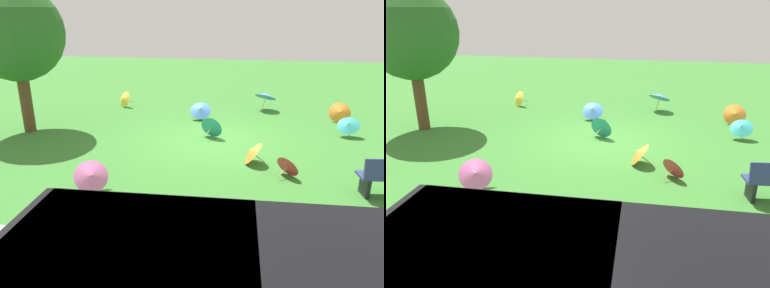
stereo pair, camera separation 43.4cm
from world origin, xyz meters
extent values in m
plane|color=#387A2D|center=(0.00, 0.00, 0.00)|extent=(40.00, 40.00, 0.00)
cube|color=black|center=(-0.11, 7.42, 1.25)|extent=(2.66, 2.03, 0.55)
cylinder|color=black|center=(0.63, 6.50, 0.38)|extent=(0.77, 0.25, 0.76)
cylinder|color=black|center=(-2.59, 6.35, 0.38)|extent=(0.77, 0.25, 0.76)
cube|color=black|center=(-3.68, 2.93, 0.23)|extent=(0.13, 0.41, 0.45)
cylinder|color=brown|center=(5.89, 0.06, 1.11)|extent=(0.37, 0.37, 2.21)
sphere|color=#286023|center=(5.89, 0.06, 3.08)|extent=(2.88, 2.88, 2.88)
cylinder|color=tan|center=(-2.03, 2.38, 0.17)|extent=(0.23, 0.26, 0.19)
cone|color=#D8383F|center=(-2.17, 2.22, 0.28)|extent=(0.70, 0.67, 0.57)
sphere|color=tan|center=(-2.20, 2.18, 0.31)|extent=(0.06, 0.06, 0.05)
cylinder|color=tan|center=(-1.48, 1.58, 0.15)|extent=(0.33, 0.03, 0.26)
cone|color=orange|center=(-1.27, 1.59, 0.31)|extent=(0.53, 0.68, 0.63)
sphere|color=tan|center=(-1.21, 1.59, 0.36)|extent=(0.05, 0.04, 0.05)
cylinder|color=tan|center=(0.61, -2.36, 0.17)|extent=(0.04, 0.29, 0.33)
cone|color=#4C8CE5|center=(0.60, -2.18, 0.38)|extent=(0.78, 0.71, 0.59)
sphere|color=tan|center=(0.59, -2.13, 0.44)|extent=(0.04, 0.05, 0.05)
cylinder|color=tan|center=(2.22, 3.49, 0.16)|extent=(0.22, 0.38, 0.32)
cone|color=pink|center=(2.11, 3.71, 0.35)|extent=(0.90, 0.82, 0.65)
sphere|color=tan|center=(2.08, 3.75, 0.38)|extent=(0.06, 0.06, 0.05)
cylinder|color=tan|center=(-4.25, -1.20, 0.18)|extent=(0.12, 0.27, 0.37)
cone|color=teal|center=(-4.19, -1.05, 0.41)|extent=(0.84, 0.80, 0.49)
sphere|color=tan|center=(-4.18, -1.02, 0.45)|extent=(0.05, 0.06, 0.05)
cylinder|color=tan|center=(3.80, -3.71, 0.22)|extent=(0.28, 0.33, 0.19)
cone|color=yellow|center=(3.97, -3.51, 0.33)|extent=(0.74, 0.70, 0.66)
sphere|color=tan|center=(4.00, -3.47, 0.35)|extent=(0.06, 0.06, 0.05)
cylinder|color=tan|center=(-1.65, -3.84, 0.27)|extent=(0.14, 0.25, 0.53)
cone|color=#4C8CE5|center=(-1.73, -3.98, 0.60)|extent=(1.13, 1.12, 0.51)
sphere|color=tan|center=(-1.74, -4.01, 0.68)|extent=(0.05, 0.06, 0.05)
cylinder|color=tan|center=(-4.27, -2.96, 0.22)|extent=(0.03, 0.43, 0.25)
cone|color=orange|center=(-4.27, -2.68, 0.37)|extent=(0.75, 0.51, 0.74)
sphere|color=tan|center=(-4.27, -2.61, 0.41)|extent=(0.04, 0.05, 0.05)
cylinder|color=tan|center=(0.03, -0.12, 0.27)|extent=(0.14, 0.33, 0.14)
cone|color=teal|center=(-0.05, -0.34, 0.35)|extent=(0.77, 0.57, 0.70)
sphere|color=tan|center=(-0.07, -0.40, 0.37)|extent=(0.05, 0.06, 0.05)
camera|label=1|loc=(-1.26, 10.42, 3.68)|focal=34.27mm
camera|label=2|loc=(-1.69, 10.34, 3.68)|focal=34.27mm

